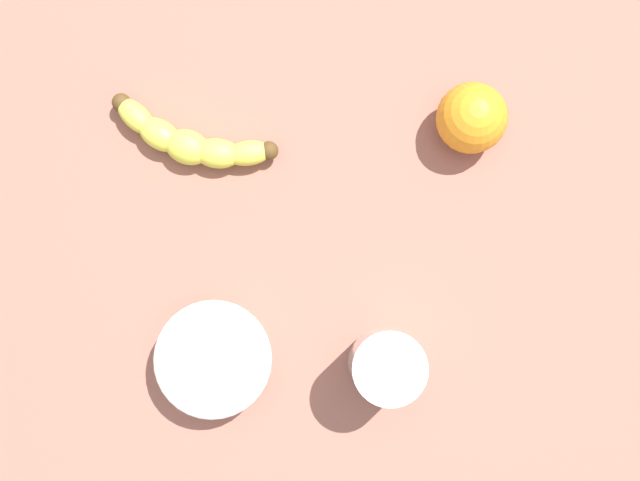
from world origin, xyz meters
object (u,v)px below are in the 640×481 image
object	(u,v)px
ceramic_bowl	(219,358)
orange_fruit	(476,117)
smoothie_glass	(390,365)
banana	(194,140)

from	to	relation	value
ceramic_bowl	orange_fruit	world-z (taller)	orange_fruit
orange_fruit	ceramic_bowl	bearing A→B (deg)	32.77
smoothie_glass	ceramic_bowl	world-z (taller)	smoothie_glass
ceramic_bowl	banana	bearing A→B (deg)	-92.42
banana	orange_fruit	world-z (taller)	orange_fruit
banana	smoothie_glass	world-z (taller)	smoothie_glass
banana	smoothie_glass	size ratio (longest dim) A/B	1.63
banana	ceramic_bowl	bearing A→B (deg)	-63.80
ceramic_bowl	orange_fruit	xyz separation A→B (cm)	(-32.42, -20.87, 0.73)
banana	smoothie_glass	bearing A→B (deg)	-30.71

